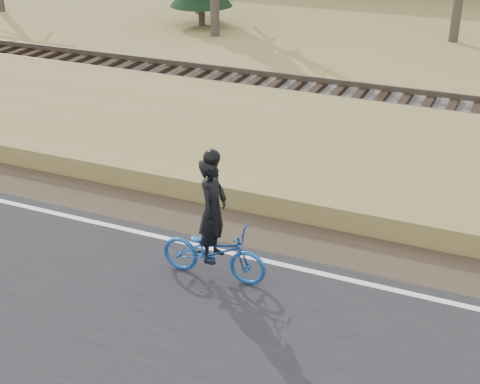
% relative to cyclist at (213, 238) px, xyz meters
% --- Properties ---
extents(ground, '(120.00, 120.00, 0.00)m').
position_rel_cyclist_xyz_m(ground, '(-2.90, 0.55, -0.76)').
color(ground, olive).
rests_on(ground, ground).
extents(edge_line, '(120.00, 0.12, 0.01)m').
position_rel_cyclist_xyz_m(edge_line, '(-2.90, 0.75, -0.70)').
color(edge_line, silver).
rests_on(edge_line, road).
extents(shoulder, '(120.00, 1.60, 0.04)m').
position_rel_cyclist_xyz_m(shoulder, '(-2.90, 1.75, -0.74)').
color(shoulder, '#473A2B').
rests_on(shoulder, ground).
extents(embankment, '(120.00, 5.00, 0.44)m').
position_rel_cyclist_xyz_m(embankment, '(-2.90, 4.75, -0.54)').
color(embankment, olive).
rests_on(embankment, ground).
extents(ballast, '(120.00, 3.00, 0.45)m').
position_rel_cyclist_xyz_m(ballast, '(-2.90, 8.55, -0.54)').
color(ballast, slate).
rests_on(ballast, ground).
extents(railroad, '(120.00, 2.40, 0.29)m').
position_rel_cyclist_xyz_m(railroad, '(-2.90, 8.55, -0.24)').
color(railroad, black).
rests_on(railroad, ballast).
extents(cyclist, '(1.78, 0.68, 2.21)m').
position_rel_cyclist_xyz_m(cyclist, '(0.00, 0.00, 0.00)').
color(cyclist, '#164B9C').
rests_on(cyclist, road).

